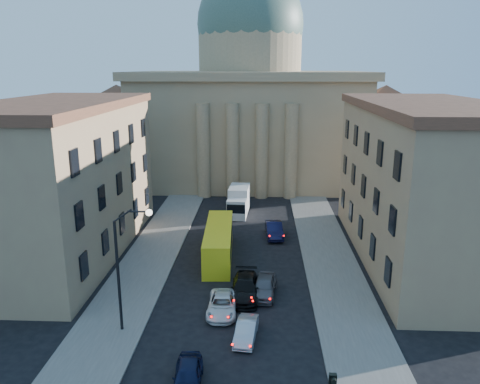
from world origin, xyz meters
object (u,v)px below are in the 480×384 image
(street_lamp, at_px, (125,260))
(box_truck, at_px, (238,202))
(car_right_near, at_px, (246,330))
(car_left_near, at_px, (188,376))
(city_bus, at_px, (219,241))

(street_lamp, relative_size, box_truck, 1.46)
(car_right_near, height_order, box_truck, box_truck)
(street_lamp, xyz_separation_m, car_left_near, (4.90, -5.55, -4.60))
(car_left_near, bearing_deg, box_truck, 84.24)
(car_left_near, relative_size, box_truck, 0.67)
(car_right_near, xyz_separation_m, box_truck, (-1.89, 27.76, 0.93))
(car_left_near, xyz_separation_m, city_bus, (0.06, 18.82, 0.93))
(box_truck, bearing_deg, car_left_near, -88.91)
(street_lamp, bearing_deg, box_truck, 77.21)
(box_truck, bearing_deg, car_right_near, -82.80)
(street_lamp, relative_size, car_right_near, 2.37)
(city_bus, height_order, box_truck, box_truck)
(car_left_near, height_order, car_right_near, car_left_near)
(street_lamp, distance_m, box_truck, 28.14)
(street_lamp, distance_m, city_bus, 14.63)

